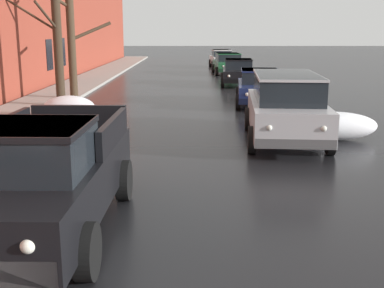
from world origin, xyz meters
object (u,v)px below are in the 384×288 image
(suv_silver_parked_kerbside_close, at_px, (286,105))
(sedan_darkblue_parked_kerbside_mid, at_px, (260,86))
(sedan_green_queued_behind_truck, at_px, (228,63))
(sedan_white_at_far_intersection, at_px, (222,58))
(bare_tree_far_down_block, at_px, (72,33))
(bare_tree_mid_block, at_px, (56,21))
(pickup_truck_black_approaching_near_lane, at_px, (40,177))
(sedan_black_parked_far_down_block, at_px, (239,72))

(suv_silver_parked_kerbside_close, relative_size, sedan_darkblue_parked_kerbside_mid, 1.20)
(sedan_darkblue_parked_kerbside_mid, height_order, sedan_green_queued_behind_truck, same)
(sedan_white_at_far_intersection, bearing_deg, bare_tree_far_down_block, -110.89)
(bare_tree_mid_block, relative_size, sedan_darkblue_parked_kerbside_mid, 1.52)
(bare_tree_mid_block, bearing_deg, pickup_truck_black_approaching_near_lane, -76.67)
(sedan_darkblue_parked_kerbside_mid, bearing_deg, suv_silver_parked_kerbside_close, -91.66)
(sedan_black_parked_far_down_block, relative_size, sedan_white_at_far_intersection, 0.98)
(sedan_white_at_far_intersection, bearing_deg, bare_tree_mid_block, -109.06)
(bare_tree_mid_block, relative_size, suv_silver_parked_kerbside_close, 1.26)
(pickup_truck_black_approaching_near_lane, xyz_separation_m, sedan_black_parked_far_down_block, (4.72, 20.43, -0.13))
(sedan_green_queued_behind_truck, xyz_separation_m, sedan_white_at_far_intersection, (-0.10, 6.00, -0.00))
(sedan_black_parked_far_down_block, relative_size, sedan_green_queued_behind_truck, 0.92)
(sedan_white_at_far_intersection, bearing_deg, pickup_truck_black_approaching_near_lane, -97.75)
(suv_silver_parked_kerbside_close, xyz_separation_m, sedan_black_parked_far_down_block, (0.01, 14.05, -0.24))
(sedan_black_parked_far_down_block, bearing_deg, bare_tree_far_down_block, -140.86)
(sedan_darkblue_parked_kerbside_mid, bearing_deg, sedan_black_parked_far_down_block, 91.43)
(bare_tree_far_down_block, xyz_separation_m, sedan_black_parked_far_down_block, (7.52, 6.12, -2.08))
(sedan_darkblue_parked_kerbside_mid, distance_m, sedan_black_parked_far_down_block, 7.38)
(sedan_white_at_far_intersection, bearing_deg, suv_silver_parked_kerbside_close, -89.71)
(pickup_truck_black_approaching_near_lane, relative_size, sedan_black_parked_far_down_block, 1.24)
(sedan_black_parked_far_down_block, height_order, sedan_white_at_far_intersection, same)
(pickup_truck_black_approaching_near_lane, height_order, sedan_black_parked_far_down_block, pickup_truck_black_approaching_near_lane)
(sedan_black_parked_far_down_block, bearing_deg, bare_tree_mid_block, -132.31)
(pickup_truck_black_approaching_near_lane, bearing_deg, sedan_black_parked_far_down_block, 76.98)
(suv_silver_parked_kerbside_close, distance_m, sedan_black_parked_far_down_block, 14.05)
(pickup_truck_black_approaching_near_lane, relative_size, sedan_darkblue_parked_kerbside_mid, 1.19)
(sedan_darkblue_parked_kerbside_mid, distance_m, sedan_white_at_far_intersection, 20.58)
(pickup_truck_black_approaching_near_lane, relative_size, sedan_green_queued_behind_truck, 1.14)
(bare_tree_mid_block, relative_size, bare_tree_far_down_block, 1.09)
(bare_tree_mid_block, xyz_separation_m, sedan_green_queued_behind_truck, (7.54, 15.53, -2.52))
(bare_tree_far_down_block, relative_size, sedan_white_at_far_intersection, 1.42)
(sedan_black_parked_far_down_block, bearing_deg, sedan_green_queued_behind_truck, 90.40)
(bare_tree_mid_block, height_order, suv_silver_parked_kerbside_close, bare_tree_mid_block)
(bare_tree_mid_block, height_order, sedan_white_at_far_intersection, bare_tree_mid_block)
(bare_tree_far_down_block, bearing_deg, sedan_white_at_far_intersection, 69.11)
(bare_tree_mid_block, distance_m, sedan_white_at_far_intersection, 22.92)
(suv_silver_parked_kerbside_close, bearing_deg, sedan_darkblue_parked_kerbside_mid, 88.34)
(bare_tree_mid_block, distance_m, pickup_truck_black_approaching_near_lane, 12.65)
(bare_tree_far_down_block, relative_size, sedan_green_queued_behind_truck, 1.34)
(bare_tree_far_down_block, bearing_deg, suv_silver_parked_kerbside_close, -46.53)
(pickup_truck_black_approaching_near_lane, xyz_separation_m, sedan_green_queued_behind_truck, (4.67, 27.63, -0.13))
(bare_tree_far_down_block, xyz_separation_m, suv_silver_parked_kerbside_close, (7.52, -7.93, -1.84))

